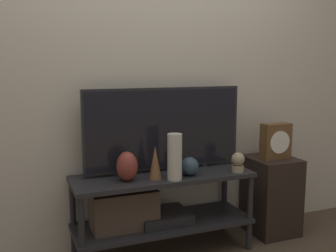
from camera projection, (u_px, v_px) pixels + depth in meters
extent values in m
cube|color=beige|center=(150.00, 62.00, 2.84)|extent=(6.40, 0.06, 2.70)
cube|color=#232326|center=(163.00, 177.00, 2.73)|extent=(1.26, 0.42, 0.03)
cube|color=#232326|center=(163.00, 223.00, 2.78)|extent=(1.26, 0.42, 0.03)
cylinder|color=#232326|center=(82.00, 238.00, 2.38)|extent=(0.04, 0.04, 0.58)
cylinder|color=#232326|center=(250.00, 211.00, 2.82)|extent=(0.04, 0.04, 0.58)
cylinder|color=#232326|center=(73.00, 217.00, 2.72)|extent=(0.04, 0.04, 0.58)
cylinder|color=#232326|center=(224.00, 196.00, 3.15)|extent=(0.04, 0.04, 0.58)
cube|color=black|center=(163.00, 217.00, 2.77)|extent=(0.36, 0.30, 0.07)
cube|color=#47382D|center=(124.00, 209.00, 2.65)|extent=(0.44, 0.23, 0.26)
cylinder|color=black|center=(121.00, 173.00, 2.71)|extent=(0.05, 0.05, 0.02)
cylinder|color=black|center=(204.00, 165.00, 2.94)|extent=(0.05, 0.05, 0.02)
cube|color=black|center=(164.00, 128.00, 2.78)|extent=(1.16, 0.04, 0.58)
cube|color=black|center=(165.00, 129.00, 2.77)|extent=(1.13, 0.01, 0.54)
sphere|color=#2D4251|center=(190.00, 166.00, 2.70)|extent=(0.13, 0.13, 0.13)
cylinder|color=beige|center=(175.00, 157.00, 2.58)|extent=(0.10, 0.10, 0.31)
cone|color=brown|center=(155.00, 162.00, 2.60)|extent=(0.09, 0.09, 0.22)
ellipsoid|color=brown|center=(127.00, 166.00, 2.56)|extent=(0.14, 0.15, 0.20)
cylinder|color=tan|center=(238.00, 169.00, 2.78)|extent=(0.08, 0.08, 0.05)
sphere|color=tan|center=(238.00, 159.00, 2.77)|extent=(0.09, 0.09, 0.09)
cube|color=black|center=(271.00, 195.00, 3.13)|extent=(0.35, 0.38, 0.61)
cube|color=brown|center=(276.00, 141.00, 3.04)|extent=(0.23, 0.10, 0.28)
cylinder|color=white|center=(280.00, 142.00, 2.99)|extent=(0.17, 0.01, 0.17)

